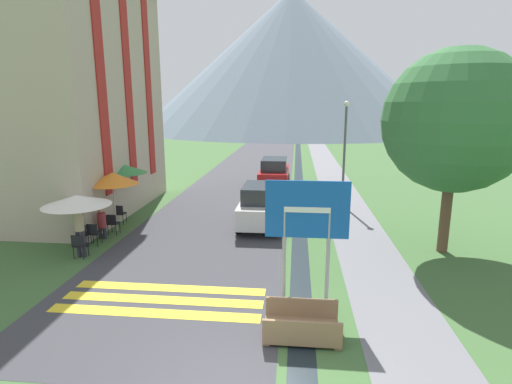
% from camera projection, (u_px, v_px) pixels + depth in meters
% --- Properties ---
extents(ground_plane, '(160.00, 160.00, 0.00)m').
position_uv_depth(ground_plane, '(281.00, 183.00, 26.57)').
color(ground_plane, '#3D6033').
extents(road, '(6.40, 60.00, 0.01)m').
position_uv_depth(road, '(258.00, 161.00, 36.53)').
color(road, '#38383D').
rests_on(road, ground_plane).
extents(footpath, '(2.20, 60.00, 0.01)m').
position_uv_depth(footpath, '(325.00, 162.00, 35.93)').
color(footpath, slate).
rests_on(footpath, ground_plane).
extents(drainage_channel, '(0.60, 60.00, 0.00)m').
position_uv_depth(drainage_channel, '(298.00, 162.00, 36.16)').
color(drainage_channel, black).
rests_on(drainage_channel, ground_plane).
extents(crosswalk_marking, '(5.44, 1.84, 0.01)m').
position_uv_depth(crosswalk_marking, '(162.00, 300.00, 10.69)').
color(crosswalk_marking, yellow).
rests_on(crosswalk_marking, ground_plane).
extents(mountain_distant, '(60.37, 60.37, 26.54)m').
position_uv_depth(mountain_distant, '(291.00, 61.00, 78.42)').
color(mountain_distant, slate).
rests_on(mountain_distant, ground_plane).
extents(hotel_building, '(5.84, 9.80, 11.70)m').
position_uv_depth(hotel_building, '(71.00, 78.00, 18.36)').
color(hotel_building, tan).
rests_on(hotel_building, ground_plane).
extents(road_sign, '(2.09, 0.11, 3.31)m').
position_uv_depth(road_sign, '(307.00, 222.00, 9.95)').
color(road_sign, '#9E9EA3').
rests_on(road_sign, ground_plane).
extents(footbridge, '(1.70, 1.10, 0.65)m').
position_uv_depth(footbridge, '(302.00, 326.00, 9.01)').
color(footbridge, '#846647').
rests_on(footbridge, ground_plane).
extents(parked_car_near, '(1.92, 3.93, 1.82)m').
position_uv_depth(parked_car_near, '(262.00, 205.00, 17.02)').
color(parked_car_near, silver).
rests_on(parked_car_near, ground_plane).
extents(parked_car_far, '(1.86, 4.45, 1.82)m').
position_uv_depth(parked_car_far, '(274.00, 173.00, 25.10)').
color(parked_car_far, '#A31919').
rests_on(parked_car_far, ground_plane).
extents(cafe_chair_near_left, '(0.40, 0.40, 0.85)m').
position_uv_depth(cafe_chair_near_left, '(94.00, 232.00, 14.70)').
color(cafe_chair_near_left, black).
rests_on(cafe_chair_near_left, ground_plane).
extents(cafe_chair_near_right, '(0.40, 0.40, 0.85)m').
position_uv_depth(cafe_chair_near_right, '(82.00, 233.00, 14.61)').
color(cafe_chair_near_right, black).
rests_on(cafe_chair_near_right, ground_plane).
extents(cafe_chair_far_right, '(0.40, 0.40, 0.85)m').
position_uv_depth(cafe_chair_far_right, '(120.00, 213.00, 17.35)').
color(cafe_chair_far_right, black).
rests_on(cafe_chair_far_right, ground_plane).
extents(cafe_chair_middle, '(0.40, 0.40, 0.85)m').
position_uv_depth(cafe_chair_middle, '(113.00, 222.00, 15.94)').
color(cafe_chair_middle, black).
rests_on(cafe_chair_middle, ground_plane).
extents(cafe_chair_nearest, '(0.40, 0.40, 0.85)m').
position_uv_depth(cafe_chair_nearest, '(79.00, 244.00, 13.46)').
color(cafe_chair_nearest, black).
rests_on(cafe_chair_nearest, ground_plane).
extents(cafe_umbrella_front_white, '(2.30, 2.30, 2.09)m').
position_uv_depth(cafe_umbrella_front_white, '(77.00, 200.00, 13.68)').
color(cafe_umbrella_front_white, '#B7B2A8').
rests_on(cafe_umbrella_front_white, ground_plane).
extents(cafe_umbrella_middle_orange, '(2.03, 2.03, 2.45)m').
position_uv_depth(cafe_umbrella_middle_orange, '(113.00, 178.00, 16.07)').
color(cafe_umbrella_middle_orange, '#B7B2A8').
rests_on(cafe_umbrella_middle_orange, ground_plane).
extents(cafe_umbrella_rear_green, '(2.20, 2.20, 2.48)m').
position_uv_depth(cafe_umbrella_rear_green, '(122.00, 169.00, 18.05)').
color(cafe_umbrella_rear_green, '#B7B2A8').
rests_on(cafe_umbrella_rear_green, ground_plane).
extents(person_standing_terrace, '(0.32, 0.32, 1.81)m').
position_uv_depth(person_standing_terrace, '(79.00, 228.00, 13.48)').
color(person_standing_terrace, '#282833').
rests_on(person_standing_terrace, ground_plane).
extents(person_seated_near, '(0.32, 0.32, 1.26)m').
position_uv_depth(person_seated_near, '(102.00, 221.00, 15.41)').
color(person_seated_near, '#282833').
rests_on(person_seated_near, ground_plane).
extents(person_seated_far, '(0.32, 0.32, 1.22)m').
position_uv_depth(person_seated_far, '(109.00, 211.00, 17.00)').
color(person_seated_far, '#282833').
rests_on(person_seated_far, ground_plane).
extents(streetlamp, '(0.28, 0.28, 5.28)m').
position_uv_depth(streetlamp, '(345.00, 145.00, 19.98)').
color(streetlamp, '#515156').
rests_on(streetlamp, ground_plane).
extents(tree_by_path, '(4.79, 4.79, 6.98)m').
position_uv_depth(tree_by_path, '(455.00, 121.00, 13.25)').
color(tree_by_path, brown).
rests_on(tree_by_path, ground_plane).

